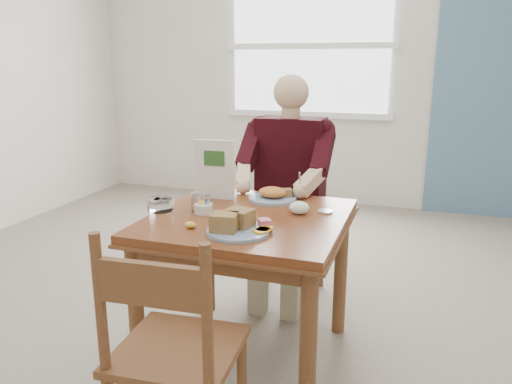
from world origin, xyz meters
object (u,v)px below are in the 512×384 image
(chair_near, at_px, (173,354))
(far_plate, at_px, (273,195))
(near_plate, at_px, (236,225))
(chair_far, at_px, (290,221))
(diner, at_px, (288,172))
(table, at_px, (248,238))

(chair_near, relative_size, far_plate, 2.88)
(chair_near, height_order, far_plate, chair_near)
(near_plate, xyz_separation_m, far_plate, (0.00, 0.54, -0.01))
(chair_far, distance_m, far_plate, 0.58)
(chair_far, relative_size, diner, 0.69)
(table, xyz_separation_m, diner, (0.00, 0.71, 0.17))
(far_plate, bearing_deg, near_plate, -90.08)
(table, distance_m, chair_far, 0.81)
(far_plate, bearing_deg, chair_near, -91.90)
(chair_far, bearing_deg, far_plate, -86.22)
(chair_far, bearing_deg, table, -90.00)
(chair_far, xyz_separation_m, far_plate, (0.03, -0.49, 0.30))
(diner, bearing_deg, far_plate, -85.39)
(table, height_order, chair_near, chair_near)
(chair_far, xyz_separation_m, chair_near, (-0.00, -1.56, 0.00))
(far_plate, bearing_deg, diner, 94.61)
(near_plate, bearing_deg, far_plate, 89.92)
(table, bearing_deg, far_plate, 83.95)
(table, relative_size, chair_far, 0.97)
(chair_far, height_order, far_plate, chair_far)
(near_plate, bearing_deg, chair_near, -93.75)
(diner, bearing_deg, table, -90.00)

